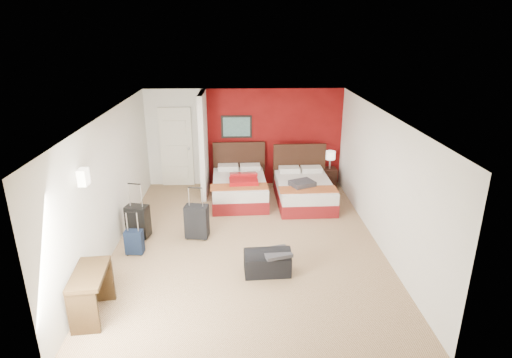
{
  "coord_description": "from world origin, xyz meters",
  "views": [
    {
      "loc": [
        -0.12,
        -7.3,
        3.94
      ],
      "look_at": [
        0.2,
        0.8,
        1.0
      ],
      "focal_mm": 29.56,
      "sensor_mm": 36.0,
      "label": 1
    }
  ],
  "objects_px": {
    "table_lamp": "(330,160)",
    "duffel_bag": "(267,263)",
    "red_suitcase_open": "(243,178)",
    "nightstand": "(329,178)",
    "suitcase_black": "(138,222)",
    "bed_left": "(239,190)",
    "bed_right": "(304,192)",
    "suitcase_charcoal": "(197,223)",
    "desk": "(92,295)",
    "suitcase_navy": "(134,243)"
  },
  "relations": [
    {
      "from": "nightstand",
      "to": "duffel_bag",
      "type": "bearing_deg",
      "value": -117.38
    },
    {
      "from": "suitcase_black",
      "to": "desk",
      "type": "distance_m",
      "value": 2.43
    },
    {
      "from": "suitcase_black",
      "to": "duffel_bag",
      "type": "xyz_separation_m",
      "value": [
        2.45,
        -1.4,
        -0.12
      ]
    },
    {
      "from": "bed_right",
      "to": "suitcase_charcoal",
      "type": "distance_m",
      "value": 2.88
    },
    {
      "from": "red_suitcase_open",
      "to": "suitcase_navy",
      "type": "relative_size",
      "value": 2.02
    },
    {
      "from": "nightstand",
      "to": "suitcase_black",
      "type": "bearing_deg",
      "value": -151.16
    },
    {
      "from": "suitcase_navy",
      "to": "nightstand",
      "type": "bearing_deg",
      "value": 41.49
    },
    {
      "from": "bed_left",
      "to": "desk",
      "type": "distance_m",
      "value": 4.73
    },
    {
      "from": "red_suitcase_open",
      "to": "suitcase_black",
      "type": "relative_size",
      "value": 1.39
    },
    {
      "from": "red_suitcase_open",
      "to": "suitcase_navy",
      "type": "xyz_separation_m",
      "value": [
        -2.02,
        -2.38,
        -0.38
      ]
    },
    {
      "from": "table_lamp",
      "to": "bed_left",
      "type": "bearing_deg",
      "value": -160.41
    },
    {
      "from": "bed_left",
      "to": "duffel_bag",
      "type": "height_order",
      "value": "bed_left"
    },
    {
      "from": "table_lamp",
      "to": "suitcase_charcoal",
      "type": "bearing_deg",
      "value": -139.37
    },
    {
      "from": "table_lamp",
      "to": "suitcase_black",
      "type": "relative_size",
      "value": 0.72
    },
    {
      "from": "red_suitcase_open",
      "to": "suitcase_navy",
      "type": "bearing_deg",
      "value": -133.41
    },
    {
      "from": "suitcase_black",
      "to": "suitcase_navy",
      "type": "height_order",
      "value": "suitcase_black"
    },
    {
      "from": "bed_left",
      "to": "suitcase_charcoal",
      "type": "height_order",
      "value": "suitcase_charcoal"
    },
    {
      "from": "table_lamp",
      "to": "suitcase_black",
      "type": "height_order",
      "value": "table_lamp"
    },
    {
      "from": "suitcase_black",
      "to": "desk",
      "type": "relative_size",
      "value": 0.73
    },
    {
      "from": "table_lamp",
      "to": "duffel_bag",
      "type": "relative_size",
      "value": 0.59
    },
    {
      "from": "bed_right",
      "to": "nightstand",
      "type": "relative_size",
      "value": 3.61
    },
    {
      "from": "red_suitcase_open",
      "to": "desk",
      "type": "relative_size",
      "value": 1.02
    },
    {
      "from": "table_lamp",
      "to": "suitcase_charcoal",
      "type": "relative_size",
      "value": 0.7
    },
    {
      "from": "bed_right",
      "to": "suitcase_navy",
      "type": "distance_m",
      "value": 4.11
    },
    {
      "from": "bed_left",
      "to": "suitcase_black",
      "type": "height_order",
      "value": "suitcase_black"
    },
    {
      "from": "suitcase_navy",
      "to": "bed_left",
      "type": "bearing_deg",
      "value": 55.84
    },
    {
      "from": "nightstand",
      "to": "red_suitcase_open",
      "type": "bearing_deg",
      "value": -160.0
    },
    {
      "from": "bed_left",
      "to": "red_suitcase_open",
      "type": "xyz_separation_m",
      "value": [
        0.1,
        -0.1,
        0.33
      ]
    },
    {
      "from": "duffel_bag",
      "to": "desk",
      "type": "xyz_separation_m",
      "value": [
        -2.56,
        -1.03,
        0.17
      ]
    },
    {
      "from": "bed_left",
      "to": "suitcase_black",
      "type": "relative_size",
      "value": 2.82
    },
    {
      "from": "bed_right",
      "to": "desk",
      "type": "xyz_separation_m",
      "value": [
        -3.62,
        -4.01,
        0.1
      ]
    },
    {
      "from": "suitcase_charcoal",
      "to": "duffel_bag",
      "type": "relative_size",
      "value": 0.85
    },
    {
      "from": "bed_left",
      "to": "duffel_bag",
      "type": "xyz_separation_m",
      "value": [
        0.46,
        -3.21,
        -0.08
      ]
    },
    {
      "from": "suitcase_charcoal",
      "to": "desk",
      "type": "relative_size",
      "value": 0.75
    },
    {
      "from": "suitcase_charcoal",
      "to": "desk",
      "type": "xyz_separation_m",
      "value": [
        -1.26,
        -2.36,
        0.04
      ]
    },
    {
      "from": "nightstand",
      "to": "table_lamp",
      "type": "xyz_separation_m",
      "value": [
        0.0,
        0.0,
        0.48
      ]
    },
    {
      "from": "bed_left",
      "to": "suitcase_black",
      "type": "distance_m",
      "value": 2.69
    },
    {
      "from": "bed_left",
      "to": "suitcase_charcoal",
      "type": "bearing_deg",
      "value": -116.02
    },
    {
      "from": "bed_left",
      "to": "suitcase_navy",
      "type": "xyz_separation_m",
      "value": [
        -1.92,
        -2.48,
        -0.05
      ]
    },
    {
      "from": "red_suitcase_open",
      "to": "nightstand",
      "type": "distance_m",
      "value": 2.44
    },
    {
      "from": "bed_left",
      "to": "nightstand",
      "type": "bearing_deg",
      "value": 17.45
    },
    {
      "from": "bed_right",
      "to": "suitcase_charcoal",
      "type": "relative_size",
      "value": 2.74
    },
    {
      "from": "table_lamp",
      "to": "suitcase_navy",
      "type": "relative_size",
      "value": 1.04
    },
    {
      "from": "bed_right",
      "to": "suitcase_black",
      "type": "height_order",
      "value": "suitcase_black"
    },
    {
      "from": "bed_right",
      "to": "desk",
      "type": "relative_size",
      "value": 2.04
    },
    {
      "from": "suitcase_charcoal",
      "to": "desk",
      "type": "height_order",
      "value": "desk"
    },
    {
      "from": "table_lamp",
      "to": "suitcase_black",
      "type": "xyz_separation_m",
      "value": [
        -4.32,
        -2.64,
        -0.41
      ]
    },
    {
      "from": "red_suitcase_open",
      "to": "suitcase_charcoal",
      "type": "bearing_deg",
      "value": -120.73
    },
    {
      "from": "bed_right",
      "to": "duffel_bag",
      "type": "relative_size",
      "value": 2.33
    },
    {
      "from": "desk",
      "to": "bed_right",
      "type": "bearing_deg",
      "value": 42.68
    }
  ]
}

